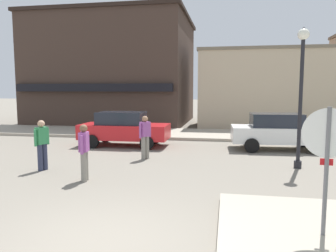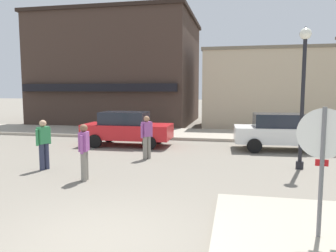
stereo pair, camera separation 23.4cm
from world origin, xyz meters
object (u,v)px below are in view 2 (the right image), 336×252
object	(u,v)px
parked_car_nearest	(127,128)
pedestrian_crossing_far	(44,143)
pedestrian_crossing_near	(147,136)
pedestrian_kerb_side	(84,150)
stop_sign	(322,155)
parked_car_second	(282,131)
lamp_post	(304,77)

from	to	relation	value
parked_car_nearest	pedestrian_crossing_far	distance (m)	4.99
pedestrian_crossing_near	pedestrian_kerb_side	world-z (taller)	same
pedestrian_kerb_side	pedestrian_crossing_far	bearing A→B (deg)	153.54
stop_sign	parked_car_second	bearing A→B (deg)	86.40
parked_car_nearest	pedestrian_crossing_near	world-z (taller)	pedestrian_crossing_near
stop_sign	pedestrian_crossing_far	distance (m)	8.33
pedestrian_kerb_side	lamp_post	bearing A→B (deg)	23.18
pedestrian_crossing_near	pedestrian_kerb_side	xyz separation A→B (m)	(-0.96, -3.16, 0.00)
stop_sign	parked_car_second	size ratio (longest dim) A/B	0.56
pedestrian_crossing_near	stop_sign	bearing A→B (deg)	-52.53
stop_sign	lamp_post	xyz separation A→B (m)	(0.70, 5.51, 1.44)
parked_car_nearest	parked_car_second	xyz separation A→B (m)	(6.81, 0.23, 0.00)
parked_car_second	pedestrian_kerb_side	xyz separation A→B (m)	(-6.11, -6.01, 0.06)
pedestrian_crossing_far	pedestrian_kerb_side	xyz separation A→B (m)	(1.85, -0.92, 0.00)
parked_car_second	pedestrian_crossing_far	bearing A→B (deg)	-147.43
stop_sign	parked_car_nearest	world-z (taller)	stop_sign
parked_car_second	pedestrian_crossing_near	xyz separation A→B (m)	(-5.15, -2.85, 0.06)
parked_car_nearest	pedestrian_kerb_side	bearing A→B (deg)	-83.07
lamp_post	pedestrian_crossing_near	distance (m)	5.71
stop_sign	pedestrian_kerb_side	world-z (taller)	stop_sign
lamp_post	parked_car_second	distance (m)	3.97
parked_car_nearest	pedestrian_kerb_side	distance (m)	5.82
pedestrian_crossing_far	pedestrian_crossing_near	bearing A→B (deg)	38.46
lamp_post	pedestrian_kerb_side	world-z (taller)	lamp_post
lamp_post	parked_car_second	xyz separation A→B (m)	(-0.14, 3.33, -2.15)
parked_car_second	parked_car_nearest	bearing A→B (deg)	-178.08
lamp_post	pedestrian_kerb_side	bearing A→B (deg)	-156.82
lamp_post	pedestrian_crossing_near	bearing A→B (deg)	174.81
lamp_post	parked_car_second	bearing A→B (deg)	92.48
pedestrian_crossing_near	parked_car_nearest	bearing A→B (deg)	122.41
stop_sign	pedestrian_crossing_near	bearing A→B (deg)	127.47
pedestrian_kerb_side	parked_car_second	bearing A→B (deg)	44.52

